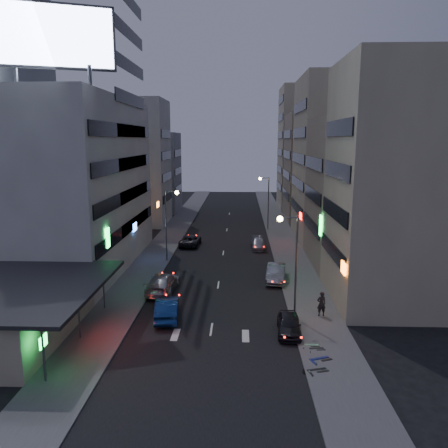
# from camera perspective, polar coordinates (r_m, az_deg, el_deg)

# --- Properties ---
(ground) EXTENTS (180.00, 180.00, 0.00)m
(ground) POSITION_cam_1_polar(r_m,az_deg,el_deg) (29.34, -2.21, -16.83)
(ground) COLOR black
(ground) RESTS_ON ground
(sidewalk_left) EXTENTS (4.00, 120.00, 0.12)m
(sidewalk_left) POSITION_cam_1_polar(r_m,az_deg,el_deg) (58.39, -7.81, -2.64)
(sidewalk_left) COLOR #4C4C4F
(sidewalk_left) RESTS_ON ground
(sidewalk_right) EXTENTS (4.00, 120.00, 0.12)m
(sidewalk_right) POSITION_cam_1_polar(r_m,az_deg,el_deg) (57.82, 8.02, -2.78)
(sidewalk_right) COLOR #4C4C4F
(sidewalk_right) RESTS_ON ground
(food_court) EXTENTS (11.00, 13.00, 3.88)m
(food_court) POSITION_cam_1_polar(r_m,az_deg,el_deg) (34.19, -26.28, -10.22)
(food_court) COLOR #B1A68A
(food_court) RESTS_ON ground
(white_building) EXTENTS (14.00, 24.00, 18.00)m
(white_building) POSITION_cam_1_polar(r_m,az_deg,el_deg) (49.90, -20.37, 4.89)
(white_building) COLOR silver
(white_building) RESTS_ON ground
(shophouse_near) EXTENTS (10.00, 11.00, 20.00)m
(shophouse_near) POSITION_cam_1_polar(r_m,az_deg,el_deg) (38.78, 21.73, 4.74)
(shophouse_near) COLOR #B1A68A
(shophouse_near) RESTS_ON ground
(shophouse_mid) EXTENTS (11.00, 12.00, 16.00)m
(shophouse_mid) POSITION_cam_1_polar(r_m,az_deg,el_deg) (50.05, 17.78, 3.92)
(shophouse_mid) COLOR gray
(shophouse_mid) RESTS_ON ground
(shophouse_far) EXTENTS (10.00, 14.00, 22.00)m
(shophouse_far) POSITION_cam_1_polar(r_m,az_deg,el_deg) (62.29, 14.31, 8.15)
(shophouse_far) COLOR #B1A68A
(shophouse_far) RESTS_ON ground
(far_left_a) EXTENTS (11.00, 10.00, 20.00)m
(far_left_a) POSITION_cam_1_polar(r_m,az_deg,el_deg) (73.12, -11.83, 7.84)
(far_left_a) COLOR silver
(far_left_a) RESTS_ON ground
(far_left_b) EXTENTS (12.00, 10.00, 15.00)m
(far_left_b) POSITION_cam_1_polar(r_m,az_deg,el_deg) (86.02, -10.01, 6.67)
(far_left_b) COLOR gray
(far_left_b) RESTS_ON ground
(far_right_a) EXTENTS (11.00, 12.00, 18.00)m
(far_right_a) POSITION_cam_1_polar(r_m,az_deg,el_deg) (77.20, 12.30, 7.23)
(far_right_a) COLOR gray
(far_right_a) RESTS_ON ground
(far_right_b) EXTENTS (12.00, 12.00, 24.00)m
(far_right_b) POSITION_cam_1_polar(r_m,az_deg,el_deg) (90.97, 11.16, 9.69)
(far_right_b) COLOR #B1A68A
(far_right_b) RESTS_ON ground
(billboard) EXTENTS (9.52, 3.75, 6.20)m
(billboard) POSITION_cam_1_polar(r_m,az_deg,el_deg) (39.70, -21.79, 21.82)
(billboard) COLOR #595B60
(billboard) RESTS_ON white_building
(street_lamp_right_near) EXTENTS (1.60, 0.44, 8.02)m
(street_lamp_right_near) POSITION_cam_1_polar(r_m,az_deg,el_deg) (33.16, 8.77, -3.69)
(street_lamp_right_near) COLOR #595B60
(street_lamp_right_near) RESTS_ON sidewalk_right
(street_lamp_left) EXTENTS (1.60, 0.44, 8.02)m
(street_lamp_left) POSITION_cam_1_polar(r_m,az_deg,el_deg) (49.24, -7.16, 1.15)
(street_lamp_left) COLOR #595B60
(street_lamp_left) RESTS_ON sidewalk_left
(street_lamp_right_far) EXTENTS (1.60, 0.44, 8.02)m
(street_lamp_right_far) POSITION_cam_1_polar(r_m,az_deg,el_deg) (66.51, 5.49, 3.72)
(street_lamp_right_far) COLOR #595B60
(street_lamp_right_far) RESTS_ON sidewalk_right
(parked_car_right_near) EXTENTS (1.85, 4.16, 1.39)m
(parked_car_right_near) POSITION_cam_1_polar(r_m,az_deg,el_deg) (32.36, 8.48, -12.82)
(parked_car_right_near) COLOR black
(parked_car_right_near) RESTS_ON ground
(parked_car_right_mid) EXTENTS (2.35, 5.11, 1.62)m
(parked_car_right_mid) POSITION_cam_1_polar(r_m,az_deg,el_deg) (43.40, 6.80, -6.37)
(parked_car_right_mid) COLOR gray
(parked_car_right_mid) RESTS_ON ground
(parked_car_left) EXTENTS (2.64, 5.30, 1.44)m
(parked_car_left) POSITION_cam_1_polar(r_m,az_deg,el_deg) (57.41, -4.43, -2.12)
(parked_car_left) COLOR #242429
(parked_car_left) RESTS_ON ground
(parked_car_right_far) EXTENTS (2.03, 4.58, 1.31)m
(parked_car_right_far) POSITION_cam_1_polar(r_m,az_deg,el_deg) (55.71, 4.54, -2.60)
(parked_car_right_far) COLOR gray
(parked_car_right_far) RESTS_ON ground
(road_car_blue) EXTENTS (2.23, 5.04, 1.61)m
(road_car_blue) POSITION_cam_1_polar(r_m,az_deg,el_deg) (34.81, -7.44, -10.84)
(road_car_blue) COLOR navy
(road_car_blue) RESTS_ON ground
(road_car_silver) EXTENTS (2.62, 5.95, 1.70)m
(road_car_silver) POSITION_cam_1_polar(r_m,az_deg,el_deg) (40.55, -8.04, -7.60)
(road_car_silver) COLOR #ACAFB5
(road_car_silver) RESTS_ON ground
(person) EXTENTS (0.79, 0.59, 1.96)m
(person) POSITION_cam_1_polar(r_m,az_deg,el_deg) (35.38, 12.60, -10.14)
(person) COLOR black
(person) RESTS_ON sidewalk_right
(scooter_black_a) EXTENTS (1.10, 1.91, 1.11)m
(scooter_black_a) POSITION_cam_1_polar(r_m,az_deg,el_deg) (28.22, 13.14, -16.78)
(scooter_black_a) COLOR black
(scooter_black_a) RESTS_ON sidewalk_right
(scooter_silver_a) EXTENTS (1.08, 1.68, 0.97)m
(scooter_silver_a) POSITION_cam_1_polar(r_m,az_deg,el_deg) (28.14, 12.69, -17.00)
(scooter_silver_a) COLOR #B3B7BB
(scooter_silver_a) RESTS_ON sidewalk_right
(scooter_blue) EXTENTS (1.34, 2.10, 1.22)m
(scooter_blue) POSITION_cam_1_polar(r_m,az_deg,el_deg) (29.53, 13.43, -15.36)
(scooter_blue) COLOR navy
(scooter_blue) RESTS_ON sidewalk_right
(scooter_black_b) EXTENTS (0.77, 1.71, 1.01)m
(scooter_black_b) POSITION_cam_1_polar(r_m,az_deg,el_deg) (30.62, 12.89, -14.56)
(scooter_black_b) COLOR black
(scooter_black_b) RESTS_ON sidewalk_right
(scooter_silver_b) EXTENTS (0.57, 1.66, 1.01)m
(scooter_silver_b) POSITION_cam_1_polar(r_m,az_deg,el_deg) (30.95, 12.27, -14.25)
(scooter_silver_b) COLOR #A7A8AE
(scooter_silver_b) RESTS_ON sidewalk_right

